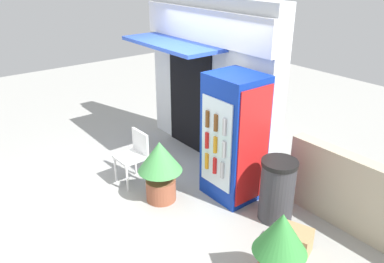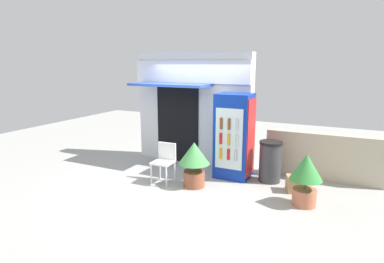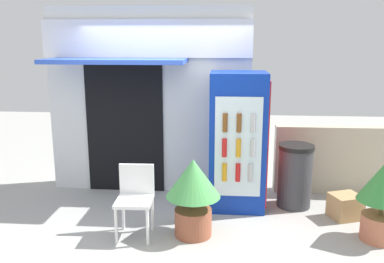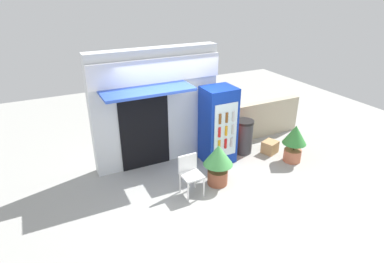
{
  "view_description": "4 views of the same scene",
  "coord_description": "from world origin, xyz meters",
  "views": [
    {
      "loc": [
        4.6,
        -2.71,
        3.28
      ],
      "look_at": [
        0.55,
        0.45,
        0.99
      ],
      "focal_mm": 36.14,
      "sensor_mm": 36.0,
      "label": 1
    },
    {
      "loc": [
        3.18,
        -5.79,
        2.53
      ],
      "look_at": [
        0.21,
        0.36,
        1.06
      ],
      "focal_mm": 30.1,
      "sensor_mm": 36.0,
      "label": 2
    },
    {
      "loc": [
        0.8,
        -4.55,
        2.29
      ],
      "look_at": [
        0.43,
        0.24,
        1.21
      ],
      "focal_mm": 38.0,
      "sensor_mm": 36.0,
      "label": 3
    },
    {
      "loc": [
        -2.71,
        -5.23,
        4.03
      ],
      "look_at": [
        0.07,
        0.39,
        1.16
      ],
      "focal_mm": 30.21,
      "sensor_mm": 36.0,
      "label": 4
    }
  ],
  "objects": [
    {
      "name": "storefront_building",
      "position": [
        -0.33,
        1.5,
        1.43
      ],
      "size": [
        3.03,
        1.12,
        2.77
      ],
      "color": "silver",
      "rests_on": "ground"
    },
    {
      "name": "stone_boundary_wall",
      "position": [
        2.84,
        1.51,
        0.52
      ],
      "size": [
        2.47,
        0.21,
        1.03
      ],
      "primitive_type": "cube",
      "color": "#B7AD93",
      "rests_on": "ground"
    },
    {
      "name": "potted_plant_near_shop",
      "position": [
        0.47,
        -0.08,
        0.58
      ],
      "size": [
        0.64,
        0.64,
        0.95
      ],
      "color": "#995138",
      "rests_on": "ground"
    },
    {
      "name": "trash_bin",
      "position": [
        1.82,
        0.91,
        0.45
      ],
      "size": [
        0.49,
        0.49,
        0.89
      ],
      "color": "#38383D",
      "rests_on": "ground"
    },
    {
      "name": "ground",
      "position": [
        0.0,
        0.0,
        0.0
      ],
      "size": [
        16.0,
        16.0,
        0.0
      ],
      "primitive_type": "plane",
      "color": "#A3A39E"
    },
    {
      "name": "drink_cooler",
      "position": [
        1.01,
        0.85,
        0.94
      ],
      "size": [
        0.77,
        0.72,
        1.88
      ],
      "color": "#0C2D9E",
      "rests_on": "ground"
    },
    {
      "name": "plastic_chair",
      "position": [
        -0.21,
        -0.1,
        0.5
      ],
      "size": [
        0.43,
        0.44,
        0.84
      ],
      "color": "white",
      "rests_on": "ground"
    },
    {
      "name": "potted_plant_curbside",
      "position": [
        2.65,
        -0.03,
        0.57
      ],
      "size": [
        0.58,
        0.58,
        0.96
      ],
      "color": "#BC6B4C",
      "rests_on": "ground"
    },
    {
      "name": "cardboard_box",
      "position": [
        2.43,
        0.56,
        0.16
      ],
      "size": [
        0.46,
        0.43,
        0.32
      ],
      "primitive_type": "cube",
      "rotation": [
        0.0,
        0.0,
        0.35
      ],
      "color": "tan",
      "rests_on": "ground"
    }
  ]
}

